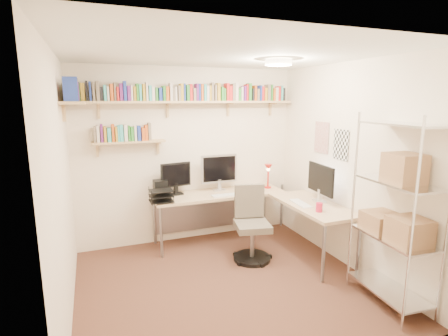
{
  "coord_description": "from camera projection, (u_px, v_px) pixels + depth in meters",
  "views": [
    {
      "loc": [
        -1.32,
        -3.37,
        2.06
      ],
      "look_at": [
        0.18,
        0.55,
        1.23
      ],
      "focal_mm": 28.0,
      "sensor_mm": 36.0,
      "label": 1
    }
  ],
  "objects": [
    {
      "name": "ground",
      "position": [
        226.0,
        284.0,
        3.94
      ],
      "size": [
        3.2,
        3.2,
        0.0
      ],
      "primitive_type": "plane",
      "color": "#45251D",
      "rests_on": "ground"
    },
    {
      "name": "room_shell",
      "position": [
        227.0,
        149.0,
        3.65
      ],
      "size": [
        3.24,
        3.04,
        2.52
      ],
      "color": "beige",
      "rests_on": "ground"
    },
    {
      "name": "wall_shelves",
      "position": [
        163.0,
        102.0,
        4.6
      ],
      "size": [
        3.12,
        1.09,
        0.8
      ],
      "color": "#DDAE7D",
      "rests_on": "ground"
    },
    {
      "name": "corner_desk",
      "position": [
        234.0,
        197.0,
        4.85
      ],
      "size": [
        2.25,
        1.89,
        1.27
      ],
      "color": "tan",
      "rests_on": "ground"
    },
    {
      "name": "office_chair",
      "position": [
        251.0,
        229.0,
        4.53
      ],
      "size": [
        0.52,
        0.53,
        0.96
      ],
      "rotation": [
        0.0,
        0.0,
        -0.21
      ],
      "color": "black",
      "rests_on": "ground"
    },
    {
      "name": "wire_rack",
      "position": [
        398.0,
        208.0,
        3.38
      ],
      "size": [
        0.48,
        0.87,
        1.93
      ],
      "rotation": [
        0.0,
        0.0,
        -0.09
      ],
      "color": "silver",
      "rests_on": "ground"
    }
  ]
}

